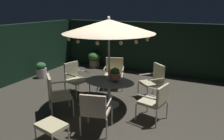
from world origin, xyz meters
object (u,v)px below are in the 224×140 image
Objects in this scene: patio_dining_table at (109,87)px; patio_chair_northeast at (95,109)px; ottoman_footrest at (51,126)px; potted_plant_back_left at (94,59)px; patio_chair_south at (114,71)px; patio_umbrella at (109,26)px; patio_chair_east at (156,99)px; centerpiece_planter at (115,74)px; patio_chair_north at (56,92)px; patio_chair_southwest at (75,76)px; patio_chair_southeast at (154,79)px; potted_plant_back_right at (41,70)px.

patio_chair_northeast reaches higher than patio_dining_table.
potted_plant_back_left is (-2.16, 5.39, 0.00)m from ottoman_footrest.
patio_chair_south is (-0.49, 1.36, 0.02)m from patio_dining_table.
patio_umbrella is 2.18m from patio_chair_east.
patio_chair_south reaches higher than potted_plant_back_left.
ottoman_footrest is at bearing -101.71° from centerpiece_planter.
patio_chair_east is at bearing 46.98° from ottoman_footrest.
patio_dining_table is 1.43m from patio_chair_northeast.
patio_chair_north is at bearing 125.01° from ottoman_footrest.
centerpiece_planter reaches higher than potted_plant_back_left.
patio_chair_southwest is (-1.57, 0.33, -0.39)m from centerpiece_planter.
patio_chair_north reaches higher than ottoman_footrest.
patio_chair_east reaches higher than ottoman_footrest.
patio_dining_table is 1.44m from patio_chair_north.
patio_dining_table is 1.42× the size of patio_chair_south.
patio_chair_north is at bearing -162.52° from patio_chair_east.
ottoman_footrest is 0.94× the size of potted_plant_back_left.
patio_chair_north is 1.05× the size of patio_chair_southwest.
potted_plant_back_right is (-4.48, 0.01, -0.29)m from patio_chair_southeast.
patio_chair_north is 1.00× the size of patio_chair_southeast.
patio_dining_table is at bearing -20.10° from patio_umbrella.
patio_umbrella is at bearing 82.81° from ottoman_footrest.
potted_plant_back_right is (-3.01, -0.29, -0.27)m from patio_chair_south.
patio_chair_northeast reaches higher than patio_chair_east.
patio_chair_northeast is 1.50m from patio_chair_east.
patio_chair_south is at bearing 78.50° from patio_chair_north.
patio_chair_northeast is 1.47× the size of ottoman_footrest.
patio_dining_table is 1.37× the size of patio_chair_north.
patio_umbrella reaches higher than patio_chair_north.
patio_chair_south is 1.47× the size of potted_plant_back_left.
patio_chair_southwest is (-1.76, 1.73, -0.02)m from patio_chair_northeast.
potted_plant_back_left is at bearing 126.19° from patio_dining_table.
patio_chair_northeast is 1.39× the size of potted_plant_back_left.
patio_chair_north is 1.03× the size of patio_chair_south.
centerpiece_planter is 1.33m from patio_chair_east.
patio_chair_north reaches higher than patio_chair_northeast.
potted_plant_back_left is at bearing 64.14° from potted_plant_back_right.
ottoman_footrest is (-1.66, -1.78, -0.20)m from patio_chair_east.
patio_umbrella is at bearing 167.86° from patio_chair_east.
patio_chair_east is 1.37× the size of potted_plant_back_left.
patio_chair_north is 1.39m from patio_chair_northeast.
patio_umbrella reaches higher than potted_plant_back_left.
patio_chair_south is at bearing 5.46° from potted_plant_back_right.
patio_chair_northeast is (1.35, -0.33, -0.03)m from patio_chair_north.
potted_plant_back_right is at bearing 163.95° from centerpiece_planter.
patio_chair_east is (1.04, 1.09, -0.01)m from patio_chair_northeast.
patio_chair_southwest is at bearing 167.02° from patio_chair_east.
potted_plant_back_left is (-3.82, 3.61, -0.20)m from patio_chair_east.
potted_plant_back_left is at bearing 146.53° from patio_chair_southeast.
patio_chair_north is 1.71× the size of potted_plant_back_right.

